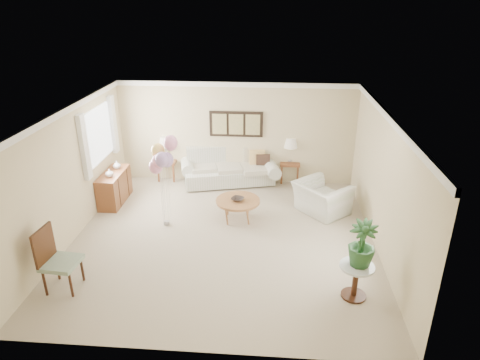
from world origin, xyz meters
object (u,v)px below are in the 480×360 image
at_px(armchair, 322,198).
at_px(balloon_cluster, 162,157).
at_px(sofa, 229,169).
at_px(coffee_table, 238,201).
at_px(accent_chair, 56,258).

distance_m(armchair, balloon_cluster, 3.65).
relative_size(sofa, balloon_cluster, 1.37).
bearing_deg(sofa, armchair, -34.28).
bearing_deg(coffee_table, accent_chair, -136.93).
bearing_deg(armchair, coffee_table, 64.31).
distance_m(armchair, accent_chair, 5.57).
relative_size(coffee_table, balloon_cluster, 0.48).
xyz_separation_m(armchair, accent_chair, (-4.62, -3.10, 0.23)).
distance_m(coffee_table, balloon_cluster, 1.89).
height_order(coffee_table, accent_chair, accent_chair).
bearing_deg(coffee_table, sofa, 100.95).
relative_size(sofa, coffee_table, 2.84).
bearing_deg(balloon_cluster, sofa, 64.94).
relative_size(sofa, accent_chair, 2.43).
bearing_deg(accent_chair, sofa, 62.74).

